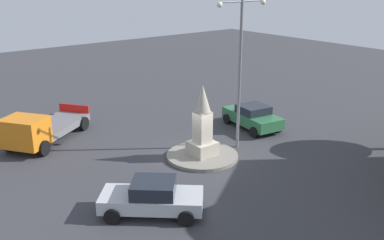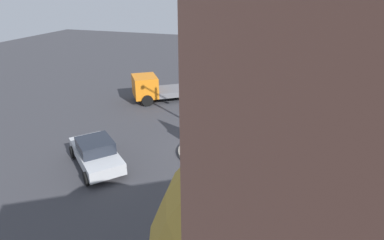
# 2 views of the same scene
# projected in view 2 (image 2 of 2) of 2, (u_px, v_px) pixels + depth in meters

# --- Properties ---
(ground_plane) EXTENTS (80.00, 80.00, 0.00)m
(ground_plane) POSITION_uv_depth(u_px,v_px,m) (213.00, 153.00, 17.47)
(ground_plane) COLOR #38383D
(traffic_island) EXTENTS (3.79, 3.79, 0.18)m
(traffic_island) POSITION_uv_depth(u_px,v_px,m) (213.00, 151.00, 17.44)
(traffic_island) COLOR gray
(traffic_island) RESTS_ON ground
(monument) EXTENTS (1.28, 1.28, 3.79)m
(monument) POSITION_uv_depth(u_px,v_px,m) (214.00, 122.00, 16.78)
(monument) COLOR #B2AA99
(monument) RESTS_ON traffic_island
(streetlamp) EXTENTS (3.36, 0.28, 8.31)m
(streetlamp) POSITION_uv_depth(u_px,v_px,m) (269.00, 65.00, 14.74)
(streetlamp) COLOR slate
(streetlamp) RESTS_ON ground
(car_silver_parked_right) EXTENTS (4.20, 3.99, 1.45)m
(car_silver_parked_right) POSITION_uv_depth(u_px,v_px,m) (96.00, 153.00, 15.95)
(car_silver_parked_right) COLOR #B7BABF
(car_silver_parked_right) RESTS_ON ground
(car_green_parked_left) EXTENTS (2.56, 4.31, 1.48)m
(car_green_parked_left) POSITION_uv_depth(u_px,v_px,m) (321.00, 141.00, 17.06)
(car_green_parked_left) COLOR #2D6B42
(car_green_parked_left) RESTS_ON ground
(truck_orange_far_side) EXTENTS (5.99, 5.10, 1.99)m
(truck_orange_far_side) POSITION_uv_depth(u_px,v_px,m) (161.00, 88.00, 25.03)
(truck_orange_far_side) COLOR orange
(truck_orange_far_side) RESTS_ON ground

